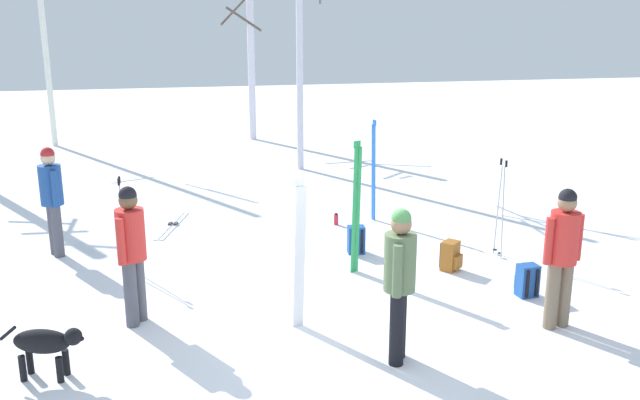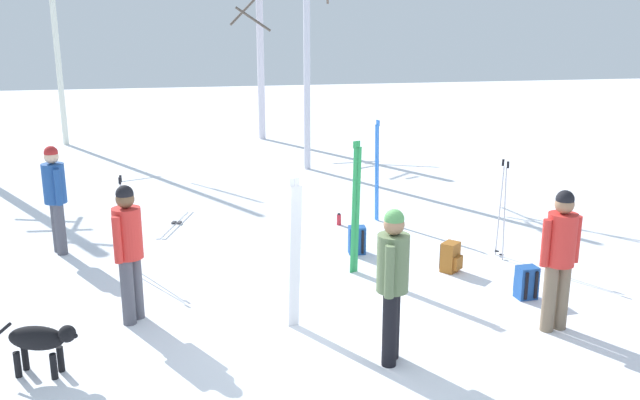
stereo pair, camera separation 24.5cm
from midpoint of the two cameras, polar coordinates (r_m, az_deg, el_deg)
name	(u,v)px [view 1 (the left image)]	position (r m, az deg, el deg)	size (l,w,h in m)	color
ground_plane	(347,342)	(7.99, 1.41, -11.78)	(60.00, 60.00, 0.00)	white
person_0	(52,194)	(11.25, -22.14, 0.44)	(0.34, 0.48, 1.72)	#4C4C56
person_1	(563,250)	(8.42, 18.87, -3.96)	(0.52, 0.34, 1.72)	#72604C
person_2	(132,247)	(8.41, -16.32, -3.77)	(0.34, 0.46, 1.72)	#4C4C56
person_3	(400,276)	(7.23, 5.71, -6.33)	(0.34, 0.48, 1.72)	black
dog	(46,344)	(7.67, -22.83, -11.03)	(0.87, 0.38, 0.57)	black
ski_pair_planted_0	(300,254)	(8.02, -2.60, -4.58)	(0.19, 0.04, 1.84)	white
ski_pair_planted_1	(356,208)	(9.73, 2.33, -0.69)	(0.17, 0.08, 1.94)	green
ski_pair_planted_2	(373,171)	(12.34, 3.94, 2.45)	(0.05, 0.20, 1.84)	blue
ski_pair_lying_0	(172,225)	(12.46, -12.82, -2.09)	(0.65, 1.64, 0.05)	white
ski_poles_0	(122,221)	(10.33, -16.90, -1.68)	(0.07, 0.24, 1.39)	#B2B2BC
ski_poles_1	(501,205)	(10.75, 14.27, -0.44)	(0.07, 0.27, 1.54)	#B2B2BC
backpack_0	(356,240)	(10.74, 2.38, -3.36)	(0.28, 0.30, 0.44)	#1E4C99
backpack_1	(527,281)	(9.49, 16.24, -6.51)	(0.27, 0.30, 0.44)	#1E4C99
backpack_2	(451,256)	(10.17, 10.21, -4.66)	(0.34, 0.35, 0.44)	#99591E
water_bottle_0	(336,219)	(12.20, 0.78, -1.63)	(0.08, 0.08, 0.21)	red
birch_tree_1	(42,10)	(20.95, -22.60, 14.46)	(1.62, 1.18, 7.33)	silver
birch_tree_2	(249,40)	(20.66, -6.30, 13.16)	(1.64, 1.63, 5.48)	silver
birch_tree_3	(301,42)	(16.37, -2.07, 13.10)	(0.98, 1.35, 5.92)	silver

